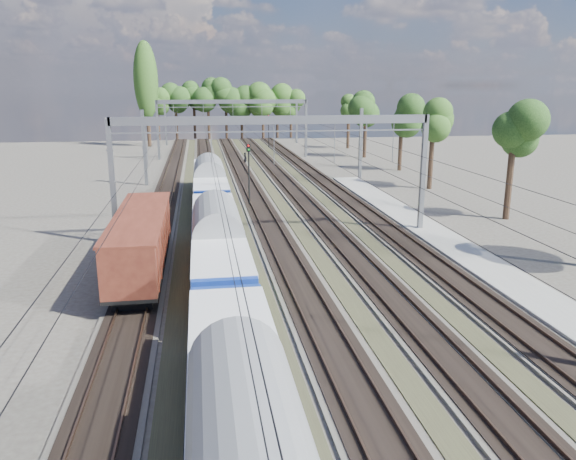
{
  "coord_description": "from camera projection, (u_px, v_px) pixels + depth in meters",
  "views": [
    {
      "loc": [
        -5.37,
        -10.51,
        11.1
      ],
      "look_at": [
        -0.35,
        21.26,
        2.8
      ],
      "focal_mm": 35.0,
      "sensor_mm": 36.0,
      "label": 1
    }
  ],
  "objects": [
    {
      "name": "emu_train",
      "position": [
        217.0,
        234.0,
        33.27
      ],
      "size": [
        2.98,
        63.13,
        4.36
      ],
      "color": "black",
      "rests_on": "ground"
    },
    {
      "name": "freight_boxcar",
      "position": [
        141.0,
        240.0,
        33.41
      ],
      "size": [
        2.9,
        13.98,
        3.61
      ],
      "color": "black",
      "rests_on": "ground"
    },
    {
      "name": "signal_far",
      "position": [
        269.0,
        127.0,
        102.91
      ],
      "size": [
        0.41,
        0.38,
        5.92
      ],
      "rotation": [
        0.0,
        0.0,
        0.27
      ],
      "color": "black",
      "rests_on": "ground"
    },
    {
      "name": "catenary",
      "position": [
        250.0,
        129.0,
        62.48
      ],
      "size": [
        25.65,
        130.0,
        9.0
      ],
      "color": "gray",
      "rests_on": "ground"
    },
    {
      "name": "worker",
      "position": [
        245.0,
        158.0,
        81.63
      ],
      "size": [
        0.59,
        0.72,
        1.68
      ],
      "primitive_type": "imported",
      "rotation": [
        0.0,
        0.0,
        1.93
      ],
      "color": "black",
      "rests_on": "ground"
    },
    {
      "name": "poplar",
      "position": [
        146.0,
        81.0,
        102.21
      ],
      "size": [
        4.4,
        4.4,
        19.04
      ],
      "color": "black",
      "rests_on": "ground"
    },
    {
      "name": "platform",
      "position": [
        489.0,
        269.0,
        34.55
      ],
      "size": [
        3.0,
        70.0,
        0.3
      ],
      "primitive_type": "cube",
      "color": "gray",
      "rests_on": "ground"
    },
    {
      "name": "track_bed",
      "position": [
        255.0,
        198.0,
        56.66
      ],
      "size": [
        21.0,
        130.0,
        0.34
      ],
      "color": "#47423A",
      "rests_on": "ground"
    },
    {
      "name": "tree_belt",
      "position": [
        263.0,
        101.0,
        104.37
      ],
      "size": [
        38.63,
        100.39,
        11.98
      ],
      "color": "black",
      "rests_on": "ground"
    },
    {
      "name": "signal_near",
      "position": [
        249.0,
        167.0,
        52.21
      ],
      "size": [
        0.4,
        0.36,
        5.88
      ],
      "rotation": [
        0.0,
        0.0,
        -0.19
      ],
      "color": "black",
      "rests_on": "ground"
    }
  ]
}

